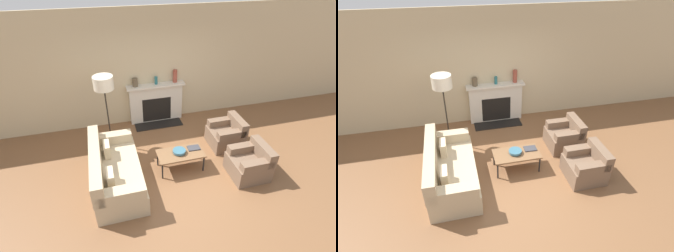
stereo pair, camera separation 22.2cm
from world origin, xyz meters
The scene contains 13 objects.
ground_plane centered at (0.00, 0.00, 0.00)m, with size 18.00×18.00×0.00m, color brown.
wall_back centered at (0.00, 2.52, 1.45)m, with size 18.00×0.06×2.90m.
fireplace centered at (0.03, 2.37, 0.52)m, with size 1.51×0.59×1.06m.
couch centered at (-1.31, 0.21, 0.32)m, with size 0.91×1.86×0.85m.
armchair_near centered at (1.37, -0.22, 0.28)m, with size 0.73×0.73×0.69m.
armchair_far centered at (1.37, 0.84, 0.28)m, with size 0.73×0.73×0.69m.
coffee_table centered at (0.07, 0.33, 0.37)m, with size 0.96×0.50×0.40m.
bowl centered at (0.04, 0.34, 0.44)m, with size 0.27×0.27×0.07m.
book centered at (0.38, 0.40, 0.41)m, with size 0.26×0.19×0.02m.
floor_lamp centered at (-1.26, 1.56, 1.48)m, with size 0.43×0.43×1.74m.
mantel_vase_left centered at (-0.49, 2.39, 1.16)m, with size 0.14×0.14×0.21m.
mantel_vase_center_left centered at (0.05, 2.39, 1.16)m, with size 0.08×0.08×0.20m.
mantel_vase_center_right centered at (0.55, 2.39, 1.22)m, with size 0.11×0.11×0.33m.
Camera 2 is at (-1.08, -3.73, 3.80)m, focal length 28.00 mm.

